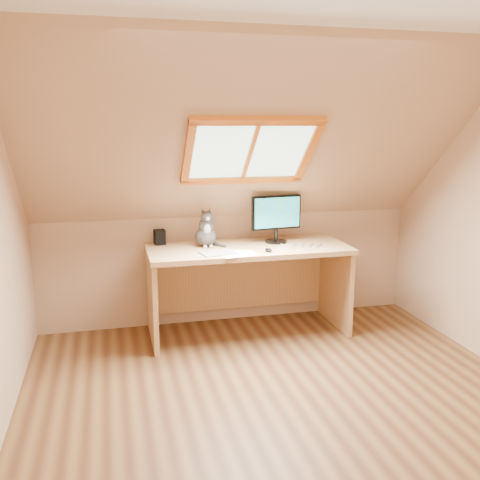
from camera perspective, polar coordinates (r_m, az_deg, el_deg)
name	(u,v)px	position (r m, az deg, el deg)	size (l,w,h in m)	color
ground	(290,411)	(3.66, 5.38, -17.68)	(3.50, 3.50, 0.00)	brown
room_shell	(300,194)	(3.11, 6.46, 4.93)	(3.52, 3.52, 2.41)	tan
desk	(246,270)	(4.76, 0.61, -3.21)	(1.73, 0.76, 0.79)	tan
monitor	(276,216)	(4.74, 3.90, 2.62)	(0.46, 0.19, 0.42)	black
cat	(206,232)	(4.62, -3.69, 0.82)	(0.20, 0.23, 0.34)	#4A4441
desk_speaker	(160,237)	(4.74, -8.57, 0.31)	(0.09, 0.09, 0.13)	black
graphics_tablet	(218,253)	(4.36, -2.34, -1.38)	(0.28, 0.20, 0.01)	#B2B2B7
mouse	(268,250)	(4.43, 3.04, -1.07)	(0.05, 0.09, 0.03)	black
papers	(239,254)	(4.36, -0.06, -1.46)	(0.33, 0.27, 0.00)	white
cables	(298,246)	(4.65, 6.19, -0.63)	(0.51, 0.26, 0.01)	silver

